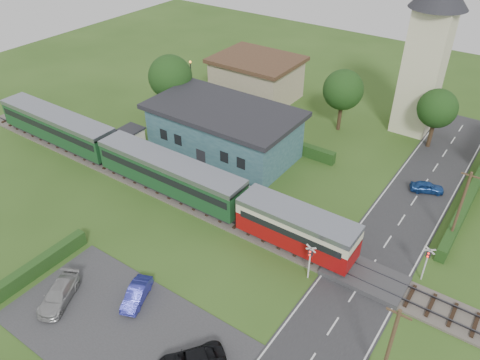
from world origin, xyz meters
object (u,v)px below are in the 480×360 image
Objects in this scene: house_west at (256,78)px; crossing_signal_far at (427,259)px; car_on_road at (427,187)px; car_park_silver at (59,294)px; equipment_hut at (132,139)px; car_park_blue at (137,294)px; church_tower at (429,44)px; station_building at (224,130)px; crossing_signal_near at (310,257)px; pedestrian_near at (256,191)px; pedestrian_far at (159,154)px; train at (145,163)px.

house_west is 35.26m from crossing_signal_far.
car_park_silver reaches higher than car_on_road.
car_park_blue is (15.30, -14.70, -1.10)m from equipment_hut.
church_tower is at bearing 56.44° from car_park_blue.
station_building is at bearing 164.37° from crossing_signal_far.
equipment_hut is 0.24× the size of house_west.
equipment_hut reaches higher than car_park_silver.
crossing_signal_near is at bearing 142.46° from car_on_road.
crossing_signal_far is at bearing 18.48° from car_park_blue.
equipment_hut is 0.82× the size of car_on_road.
crossing_signal_far is 1.06× the size of car_on_road.
equipment_hut is 0.78× the size of crossing_signal_near.
pedestrian_near reaches higher than car_park_blue.
car_on_road is at bearing 104.97° from crossing_signal_far.
equipment_hut is at bearing 87.21° from pedestrian_far.
house_west is (-5.00, 14.01, 0.10)m from station_building.
crossing_signal_near reaches higher than car_park_silver.
pedestrian_near is (-7.10, -22.73, -8.92)m from church_tower.
crossing_signal_near and crossing_signal_far have the same top height.
crossing_signal_near is (1.40, -28.41, -8.08)m from church_tower.
car_park_blue is 14.80m from pedestrian_near.
car_park_blue is at bearing -101.61° from church_tower.
equipment_hut is 0.16× the size of station_building.
church_tower is 25.43m from pedestrian_near.
pedestrian_near is (10.75, 3.27, -0.87)m from train.
church_tower is at bearing 55.53° from train.
pedestrian_far reaches higher than car_park_blue.
car_on_road is 33.87m from car_park_silver.
equipment_hut is at bearing 95.71° from car_park_silver.
equipment_hut is at bearing 167.06° from crossing_signal_near.
church_tower reaches higher than house_west.
station_building is 23.99m from car_park_silver.
church_tower is (17.85, 26.00, 8.05)m from train.
pedestrian_far is (-6.85, 17.91, 0.54)m from car_park_silver.
equipment_hut reaches higher than car_on_road.
crossing_signal_far is at bearing 14.25° from car_park_silver.
car_park_blue is at bearing -43.86° from equipment_hut.
pedestrian_far is (3.89, -0.05, -0.51)m from equipment_hut.
crossing_signal_far is (7.20, 4.80, 0.00)m from crossing_signal_near.
church_tower is 29.57m from crossing_signal_near.
station_building is 4.88× the size of crossing_signal_far.
crossing_signal_far is (26.45, 2.39, -0.04)m from train.
pedestrian_near is 1.09× the size of pedestrian_far.
crossing_signal_near is 1.92× the size of pedestrian_near.
church_tower reaches higher than car_park_blue.
train is at bearing 172.87° from crossing_signal_near.
pedestrian_far is (-24.58, -10.95, 0.66)m from car_on_road.
car_on_road is at bearing -19.26° from house_west.
house_west is at bearing 87.66° from car_park_blue.
train reaches higher than car_on_road.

